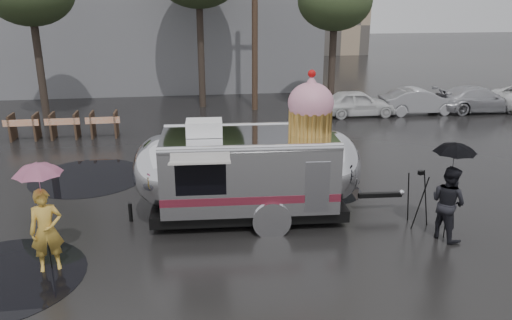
{
  "coord_description": "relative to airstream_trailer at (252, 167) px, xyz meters",
  "views": [
    {
      "loc": [
        -0.81,
        -9.74,
        5.39
      ],
      "look_at": [
        0.82,
        1.75,
        1.51
      ],
      "focal_mm": 35.0,
      "sensor_mm": 36.0,
      "label": 1
    }
  ],
  "objects": [
    {
      "name": "ground",
      "position": [
        -0.71,
        -1.74,
        -1.33
      ],
      "size": [
        120.0,
        120.0,
        0.0
      ],
      "primitive_type": "plane",
      "color": "black",
      "rests_on": "ground"
    },
    {
      "name": "puddles",
      "position": [
        -3.34,
        1.02,
        -1.32
      ],
      "size": [
        10.67,
        9.18,
        0.01
      ],
      "color": "black",
      "rests_on": "ground"
    },
    {
      "name": "utility_pole",
      "position": [
        1.79,
        12.26,
        3.29
      ],
      "size": [
        1.6,
        0.28,
        9.0
      ],
      "color": "#473323",
      "rests_on": "ground"
    },
    {
      "name": "tree_right",
      "position": [
        5.29,
        11.26,
        3.73
      ],
      "size": [
        3.36,
        3.36,
        6.42
      ],
      "color": "#382D26",
      "rests_on": "ground"
    },
    {
      "name": "barricade_row",
      "position": [
        -6.26,
        8.23,
        -0.8
      ],
      "size": [
        4.3,
        0.8,
        1.0
      ],
      "color": "#473323",
      "rests_on": "ground"
    },
    {
      "name": "parked_cars",
      "position": [
        11.07,
        10.26,
        -0.61
      ],
      "size": [
        13.2,
        1.9,
        1.5
      ],
      "color": "silver",
      "rests_on": "ground"
    },
    {
      "name": "airstream_trailer",
      "position": [
        0.0,
        0.0,
        0.0
      ],
      "size": [
        7.02,
        2.76,
        3.78
      ],
      "rotation": [
        0.0,
        0.0,
        -0.05
      ],
      "color": "silver",
      "rests_on": "ground"
    },
    {
      "name": "person_left",
      "position": [
        -4.42,
        -1.93,
        -0.45
      ],
      "size": [
        0.71,
        0.56,
        1.75
      ],
      "primitive_type": "imported",
      "rotation": [
        0.0,
        0.0,
        0.25
      ],
      "color": "gold",
      "rests_on": "ground"
    },
    {
      "name": "umbrella_pink",
      "position": [
        -4.42,
        -1.93,
        0.61
      ],
      "size": [
        1.15,
        1.15,
        2.33
      ],
      "color": "pink",
      "rests_on": "ground"
    },
    {
      "name": "person_right",
      "position": [
        4.28,
        -1.75,
        -0.45
      ],
      "size": [
        0.76,
        0.96,
        1.75
      ],
      "primitive_type": "imported",
      "rotation": [
        0.0,
        0.0,
        1.98
      ],
      "color": "black",
      "rests_on": "ground"
    },
    {
      "name": "umbrella_black",
      "position": [
        4.28,
        -1.75,
        0.61
      ],
      "size": [
        1.14,
        1.14,
        2.33
      ],
      "color": "black",
      "rests_on": "ground"
    },
    {
      "name": "tripod",
      "position": [
        3.92,
        -1.01,
        -0.51
      ],
      "size": [
        0.57,
        0.56,
        1.41
      ],
      "rotation": [
        0.0,
        0.0,
        0.29
      ],
      "color": "black",
      "rests_on": "ground"
    }
  ]
}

